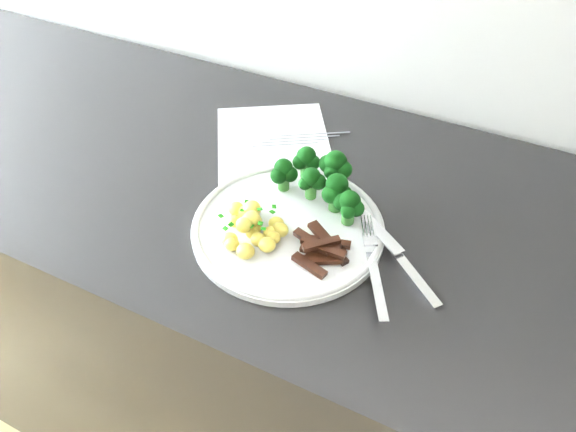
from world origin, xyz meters
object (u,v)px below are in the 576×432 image
Objects in this scene: broccoli at (324,179)px; fork at (374,269)px; recipe_paper at (274,149)px; knife at (404,265)px; counter at (315,365)px; potatoes at (253,226)px; plate at (288,227)px; beef_strips at (322,249)px.

fork is (0.12, -0.11, -0.03)m from broccoli.
recipe_paper is 0.33m from fork.
counter is at bearing 154.45° from knife.
fork is at bearing 1.78° from potatoes.
knife is at bearing -25.55° from counter.
plate is (0.11, -0.17, 0.01)m from recipe_paper.
knife is at bearing 10.53° from potatoes.
potatoes is at bearing -118.33° from broccoli.
broccoli reaches higher than fork.
counter is 0.52m from broccoli.
recipe_paper is (-0.14, 0.10, 0.47)m from counter.
potatoes is 0.58× the size of fork.
plate is at bearing -56.83° from recipe_paper.
beef_strips is at bearing 4.06° from potatoes.
beef_strips reaches higher than counter.
broccoli is at bearing 162.84° from counter.
beef_strips reaches higher than fork.
counter is 8.59× the size of plate.
beef_strips is 0.12m from knife.
beef_strips is at bearing -23.34° from plate.
potatoes is at bearing -169.47° from knife.
counter is at bearing 138.05° from fork.
broccoli is 1.77× the size of beef_strips.
potatoes is at bearing -178.22° from fork.
broccoli reaches higher than counter.
fork is at bearing -41.22° from broccoli.
potatoes reaches higher than fork.
recipe_paper is 0.17m from broccoli.
recipe_paper is 2.13× the size of broccoli.
recipe_paper is 0.27m from beef_strips.
counter is 23.59× the size of potatoes.
knife is (0.03, 0.03, -0.01)m from fork.
knife reaches higher than recipe_paper.
knife is at bearing 47.13° from fork.
recipe_paper is at bearing 131.81° from beef_strips.
beef_strips is at bearing -163.49° from knife.
counter is 0.48m from plate.
potatoes is 0.19m from fork.
broccoli is at bearing -35.01° from recipe_paper.
potatoes is (-0.06, -0.11, -0.03)m from broccoli.
knife reaches higher than counter.
potatoes reaches higher than recipe_paper.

